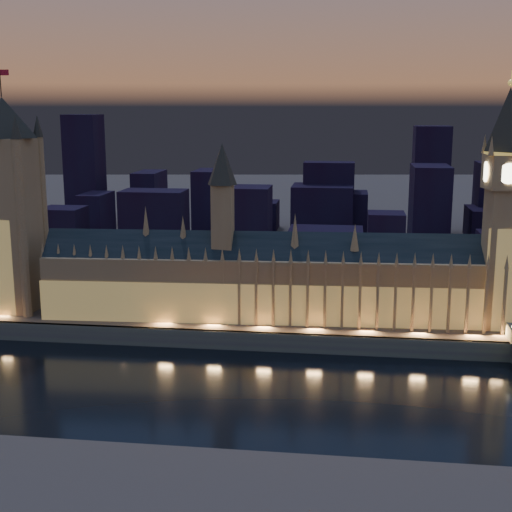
# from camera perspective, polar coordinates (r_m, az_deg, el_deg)

# --- Properties ---
(ground_plane) EXTENTS (2000.00, 2000.00, 0.00)m
(ground_plane) POSITION_cam_1_polar(r_m,az_deg,el_deg) (268.00, -2.64, -10.37)
(ground_plane) COLOR black
(ground_plane) RESTS_ON ground
(north_bank) EXTENTS (2000.00, 960.00, 8.00)m
(north_bank) POSITION_cam_1_polar(r_m,az_deg,el_deg) (771.56, 4.16, 4.57)
(north_bank) COLOR #524743
(north_bank) RESTS_ON ground
(embankment_wall) EXTENTS (2000.00, 2.50, 8.00)m
(embankment_wall) POSITION_cam_1_polar(r_m,az_deg,el_deg) (304.51, -1.29, -6.79)
(embankment_wall) COLOR #46424A
(embankment_wall) RESTS_ON ground
(palace_of_westminster) EXTENTS (202.00, 30.21, 78.00)m
(palace_of_westminster) POSITION_cam_1_polar(r_m,az_deg,el_deg) (316.95, 0.76, -1.83)
(palace_of_westminster) COLOR #95724A
(palace_of_westminster) RESTS_ON north_bank
(victoria_tower) EXTENTS (31.68, 31.68, 109.62)m
(victoria_tower) POSITION_cam_1_polar(r_m,az_deg,el_deg) (345.01, -19.20, 4.67)
(victoria_tower) COLOR #95724A
(victoria_tower) RESTS_ON north_bank
(elizabeth_tower) EXTENTS (18.00, 18.00, 107.77)m
(elizabeth_tower) POSITION_cam_1_polar(r_m,az_deg,el_deg) (314.33, 19.21, 5.12)
(elizabeth_tower) COLOR #95724A
(elizabeth_tower) RESTS_ON north_bank
(city_backdrop) EXTENTS (435.03, 215.63, 87.44)m
(city_backdrop) POSITION_cam_1_polar(r_m,az_deg,el_deg) (496.40, 6.33, 3.71)
(city_backdrop) COLOR black
(city_backdrop) RESTS_ON north_bank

